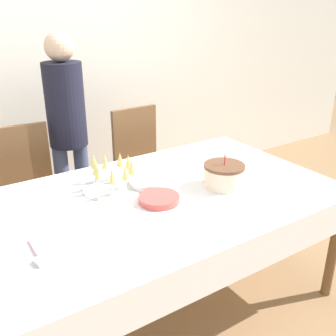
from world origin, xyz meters
TOP-DOWN VIEW (x-y plane):
  - ground_plane at (0.00, 0.00)m, footprint 12.00×12.00m
  - wall_back at (0.00, 1.65)m, footprint 8.00×0.05m
  - dining_table at (0.00, 0.00)m, footprint 2.11×1.21m
  - dining_chair_far_left at (-0.46, 0.93)m, footprint 0.46×0.46m
  - dining_chair_far_right at (0.46, 0.93)m, footprint 0.44×0.44m
  - birthday_cake at (0.43, -0.10)m, footprint 0.24×0.24m
  - champagne_tray at (-0.13, 0.23)m, footprint 0.36×0.36m
  - plate_stack_main at (0.01, -0.06)m, footprint 0.22×0.22m
  - plate_stack_dessert at (0.04, 0.15)m, footprint 0.18×0.18m
  - cake_knife at (0.44, -0.31)m, footprint 0.28×0.14m
  - fork_pile at (-0.64, -0.25)m, footprint 0.18×0.10m
  - napkin_pile at (-0.62, -0.14)m, footprint 0.15×0.15m
  - person_standing at (-0.09, 1.06)m, footprint 0.28×0.28m

SIDE VIEW (x-z plane):
  - ground_plane at x=0.00m, z-range 0.00..0.00m
  - dining_chair_far_left at x=-0.46m, z-range 0.05..1.03m
  - dining_chair_far_right at x=0.46m, z-range 0.05..1.03m
  - dining_table at x=0.00m, z-range 0.27..1.02m
  - cake_knife at x=0.44m, z-range 0.74..0.75m
  - napkin_pile at x=-0.62m, z-range 0.74..0.76m
  - fork_pile at x=-0.64m, z-range 0.74..0.76m
  - plate_stack_main at x=0.01m, z-range 0.74..0.78m
  - plate_stack_dessert at x=0.04m, z-range 0.74..0.78m
  - birthday_cake at x=0.43m, z-range 0.71..0.92m
  - champagne_tray at x=-0.13m, z-range 0.74..0.92m
  - person_standing at x=-0.09m, z-range 0.16..1.73m
  - wall_back at x=0.00m, z-range 0.00..2.70m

